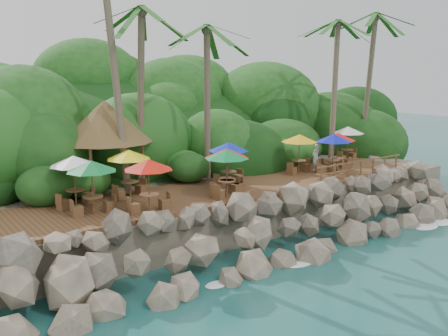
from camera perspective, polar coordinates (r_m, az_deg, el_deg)
ground at (r=22.56m, az=9.06°, el=-10.98°), size 140.00×140.00×0.00m
land_base at (r=34.92m, az=-9.58°, el=-1.15°), size 32.00×25.20×2.10m
jungle_hill at (r=41.88m, az=-14.06°, el=-0.72°), size 44.80×28.00×15.40m
seawall at (r=23.53m, az=5.71°, el=-6.95°), size 29.00×4.00×2.30m
terrace at (r=26.25m, az=0.00°, el=-2.57°), size 26.00×5.00×0.20m
jungle_foliage at (r=34.29m, az=-8.79°, el=-3.16°), size 44.00×16.00×12.00m
foam_line at (r=22.75m, az=8.52°, el=-10.69°), size 25.20×0.80×0.06m
palapa at (r=26.88m, az=-13.46°, el=5.22°), size 4.92×4.92×4.60m
dining_clusters at (r=26.21m, az=1.31°, el=2.00°), size 21.15×5.38×2.36m
railing at (r=29.91m, az=15.44°, el=0.13°), size 7.20×0.10×1.00m
waiter at (r=31.21m, az=10.47°, el=1.22°), size 0.65×0.48×1.66m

